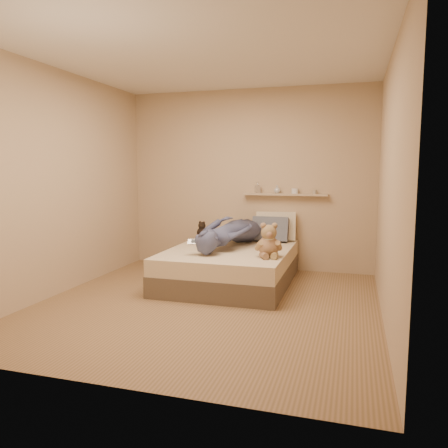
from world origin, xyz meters
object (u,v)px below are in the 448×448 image
(pillow_cream, at_px, (276,226))
(teddy_bear, at_px, (269,243))
(wall_shelf, at_px, (285,194))
(game_console, at_px, (195,242))
(person, at_px, (232,231))
(bed, at_px, (230,266))
(dark_plush, at_px, (202,231))
(pillow_grey, at_px, (270,229))

(pillow_cream, bearing_deg, teddy_bear, -83.86)
(wall_shelf, bearing_deg, pillow_cream, -144.52)
(game_console, distance_m, teddy_bear, 0.85)
(person, bearing_deg, pillow_cream, -116.08)
(person, bearing_deg, game_console, 82.66)
(bed, xyz_separation_m, wall_shelf, (0.55, 0.91, 0.88))
(bed, relative_size, dark_plush, 7.55)
(bed, relative_size, pillow_grey, 3.80)
(bed, xyz_separation_m, teddy_bear, (0.57, -0.40, 0.39))
(game_console, bearing_deg, pillow_cream, 62.59)
(dark_plush, bearing_deg, wall_shelf, 9.59)
(person, bearing_deg, bed, 110.13)
(dark_plush, xyz_separation_m, pillow_cream, (1.07, 0.12, 0.09))
(bed, relative_size, wall_shelf, 1.58)
(pillow_grey, bearing_deg, teddy_bear, -80.30)
(game_console, height_order, person, person)
(bed, relative_size, game_console, 9.76)
(pillow_cream, distance_m, wall_shelf, 0.47)
(teddy_bear, bearing_deg, wall_shelf, 90.94)
(dark_plush, distance_m, pillow_grey, 1.02)
(game_console, xyz_separation_m, dark_plush, (-0.36, 1.25, -0.05))
(dark_plush, height_order, person, person)
(game_console, height_order, wall_shelf, wall_shelf)
(dark_plush, relative_size, person, 0.15)
(game_console, xyz_separation_m, wall_shelf, (0.82, 1.45, 0.49))
(teddy_bear, distance_m, dark_plush, 1.64)
(person, bearing_deg, teddy_bear, 145.96)
(pillow_cream, bearing_deg, dark_plush, -173.58)
(game_console, relative_size, pillow_cream, 0.35)
(teddy_bear, height_order, dark_plush, teddy_bear)
(bed, height_order, game_console, game_console)
(dark_plush, height_order, wall_shelf, wall_shelf)
(bed, bearing_deg, game_console, -116.68)
(pillow_grey, relative_size, person, 0.30)
(bed, xyz_separation_m, pillow_grey, (0.39, 0.69, 0.40))
(bed, relative_size, teddy_bear, 4.71)
(pillow_grey, xyz_separation_m, person, (-0.42, -0.49, 0.03))
(pillow_cream, bearing_deg, person, -126.69)
(dark_plush, height_order, pillow_cream, pillow_cream)
(bed, relative_size, pillow_cream, 3.45)
(pillow_grey, bearing_deg, game_console, -118.09)
(pillow_cream, xyz_separation_m, pillow_grey, (-0.05, -0.14, -0.03))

